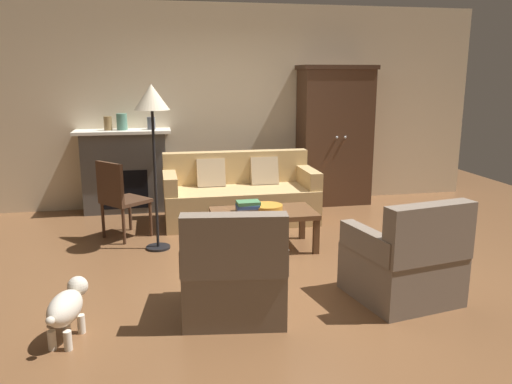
{
  "coord_description": "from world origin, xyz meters",
  "views": [
    {
      "loc": [
        -1.13,
        -4.75,
        1.83
      ],
      "look_at": [
        -0.04,
        0.74,
        0.55
      ],
      "focal_mm": 35.89,
      "sensor_mm": 36.0,
      "label": 1
    }
  ],
  "objects": [
    {
      "name": "ground_plane",
      "position": [
        0.0,
        0.0,
        0.0
      ],
      "size": [
        9.6,
        9.6,
        0.0
      ],
      "primitive_type": "plane",
      "color": "brown"
    },
    {
      "name": "back_wall",
      "position": [
        0.0,
        2.55,
        1.4
      ],
      "size": [
        7.2,
        0.1,
        2.8
      ],
      "primitive_type": "cube",
      "color": "beige",
      "rests_on": "ground"
    },
    {
      "name": "fireplace",
      "position": [
        -1.55,
        2.3,
        0.57
      ],
      "size": [
        1.26,
        0.48,
        1.12
      ],
      "color": "#4C4947",
      "rests_on": "ground"
    },
    {
      "name": "armoire",
      "position": [
        1.4,
        2.22,
        0.99
      ],
      "size": [
        1.06,
        0.57,
        1.97
      ],
      "color": "#472D1E",
      "rests_on": "ground"
    },
    {
      "name": "couch",
      "position": [
        -0.09,
        1.53,
        0.32
      ],
      "size": [
        1.92,
        0.86,
        0.86
      ],
      "color": "tan",
      "rests_on": "ground"
    },
    {
      "name": "coffee_table",
      "position": [
        -0.03,
        0.39,
        0.37
      ],
      "size": [
        1.1,
        0.6,
        0.42
      ],
      "color": "brown",
      "rests_on": "ground"
    },
    {
      "name": "fruit_bowl",
      "position": [
        0.02,
        0.41,
        0.45
      ],
      "size": [
        0.33,
        0.33,
        0.06
      ],
      "primitive_type": "cylinder",
      "color": "orange",
      "rests_on": "coffee_table"
    },
    {
      "name": "book_stack",
      "position": [
        -0.2,
        0.39,
        0.48
      ],
      "size": [
        0.25,
        0.18,
        0.12
      ],
      "color": "gray",
      "rests_on": "coffee_table"
    },
    {
      "name": "mantel_vase_bronze",
      "position": [
        -1.73,
        2.28,
        1.21
      ],
      "size": [
        0.11,
        0.11,
        0.18
      ],
      "primitive_type": "cylinder",
      "color": "olive",
      "rests_on": "fireplace"
    },
    {
      "name": "mantel_vase_jade",
      "position": [
        -1.55,
        2.28,
        1.23
      ],
      "size": [
        0.14,
        0.14,
        0.22
      ],
      "primitive_type": "cylinder",
      "color": "slate",
      "rests_on": "fireplace"
    },
    {
      "name": "mantel_vase_slate",
      "position": [
        -1.17,
        2.28,
        1.2
      ],
      "size": [
        0.11,
        0.11,
        0.17
      ],
      "primitive_type": "cylinder",
      "color": "#565B66",
      "rests_on": "fireplace"
    },
    {
      "name": "armchair_near_left",
      "position": [
        -0.58,
        -1.08,
        0.32
      ],
      "size": [
        0.87,
        0.87,
        0.88
      ],
      "color": "#756656",
      "rests_on": "ground"
    },
    {
      "name": "armchair_near_right",
      "position": [
        0.85,
        -1.09,
        0.32
      ],
      "size": [
        0.9,
        0.9,
        0.88
      ],
      "color": "#756656",
      "rests_on": "ground"
    },
    {
      "name": "side_chair_wooden",
      "position": [
        -1.56,
        1.05,
        0.51
      ],
      "size": [
        0.62,
        0.62,
        0.9
      ],
      "color": "#472D1E",
      "rests_on": "ground"
    },
    {
      "name": "floor_lamp",
      "position": [
        -1.15,
        0.62,
        1.51
      ],
      "size": [
        0.36,
        0.36,
        1.75
      ],
      "color": "black",
      "rests_on": "ground"
    },
    {
      "name": "dog",
      "position": [
        -1.79,
        -1.24,
        0.25
      ],
      "size": [
        0.29,
        0.56,
        0.39
      ],
      "color": "beige",
      "rests_on": "ground"
    }
  ]
}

